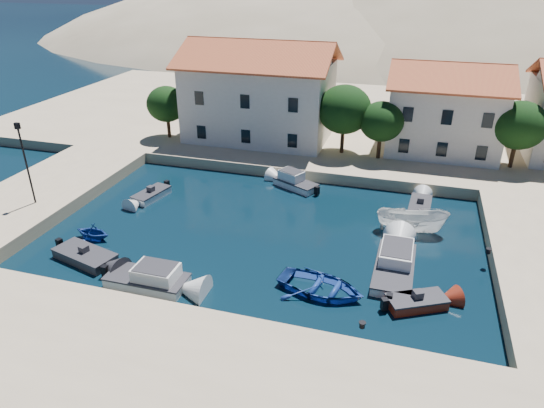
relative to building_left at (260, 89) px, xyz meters
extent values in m
plane|color=black|center=(6.00, -28.00, -5.94)|extent=(400.00, 400.00, 0.00)
cube|color=tan|center=(6.00, -34.00, -5.44)|extent=(52.00, 12.00, 1.00)
cube|color=tan|center=(-13.00, -18.00, -5.44)|extent=(8.00, 20.00, 1.00)
cube|color=tan|center=(8.00, 10.00, -5.44)|extent=(80.00, 36.00, 1.00)
ellipsoid|color=gray|center=(-4.00, 82.00, -25.94)|extent=(198.00, 126.00, 72.00)
ellipsoid|color=gray|center=(41.00, 102.00, -30.94)|extent=(220.00, 176.00, 99.00)
cube|color=silver|center=(0.00, 0.00, -1.19)|extent=(14.00, 9.00, 7.50)
pyramid|color=#AB3B26|center=(0.00, 0.00, 3.66)|extent=(14.70, 9.45, 2.20)
cube|color=silver|center=(18.00, 1.00, -1.69)|extent=(10.00, 8.00, 6.50)
pyramid|color=#AB3B26|center=(18.00, 1.00, 2.46)|extent=(10.50, 8.40, 1.80)
cylinder|color=#382314|center=(-9.00, -3.00, -3.69)|extent=(0.36, 0.36, 2.50)
ellipsoid|color=black|center=(-9.00, -3.00, -1.44)|extent=(4.00, 4.00, 3.60)
cylinder|color=#382314|center=(9.00, -2.50, -3.44)|extent=(0.36, 0.36, 3.00)
ellipsoid|color=black|center=(9.00, -2.50, -0.74)|extent=(5.00, 5.00, 4.50)
cylinder|color=#382314|center=(12.50, -3.00, -3.69)|extent=(0.36, 0.36, 2.50)
ellipsoid|color=black|center=(12.50, -3.00, -1.44)|extent=(4.00, 4.00, 3.60)
cylinder|color=#382314|center=(24.00, -2.00, -3.56)|extent=(0.36, 0.36, 2.75)
ellipsoid|color=black|center=(24.00, -2.00, -1.09)|extent=(4.60, 4.60, 4.14)
cylinder|color=black|center=(-11.50, -20.00, -1.94)|extent=(0.14, 0.14, 6.00)
cube|color=black|center=(-11.50, -20.00, 1.06)|extent=(0.35, 0.25, 0.45)
cylinder|color=black|center=(14.00, -27.20, -4.79)|extent=(0.36, 0.36, 0.30)
cylinder|color=black|center=(20.70, -18.00, -4.79)|extent=(0.36, 0.36, 0.30)
cube|color=#313035|center=(-4.05, -24.50, -5.69)|extent=(4.50, 2.85, 0.90)
cube|color=#313035|center=(-4.05, -24.50, -5.36)|extent=(4.60, 2.91, 0.10)
cube|color=#313035|center=(-4.05, -24.50, -5.14)|extent=(0.61, 0.61, 0.50)
cube|color=white|center=(1.18, -25.80, -5.69)|extent=(4.77, 2.04, 0.90)
cube|color=#313035|center=(1.18, -25.80, -5.36)|extent=(4.88, 2.08, 0.10)
cube|color=white|center=(1.18, -25.80, -4.99)|extent=(2.53, 1.74, 0.90)
imported|color=navy|center=(11.23, -23.55, -5.94)|extent=(5.73, 4.54, 1.07)
cube|color=maroon|center=(16.61, -23.38, -5.69)|extent=(3.50, 2.77, 0.90)
cube|color=#313035|center=(16.61, -23.38, -5.36)|extent=(3.59, 2.83, 0.10)
cube|color=#313035|center=(16.61, -23.38, -5.14)|extent=(0.68, 0.68, 0.50)
cube|color=white|center=(15.19, -20.37, -5.69)|extent=(2.39, 5.67, 0.90)
cube|color=#313035|center=(15.19, -20.37, -5.36)|extent=(2.44, 5.80, 0.10)
cube|color=white|center=(15.19, -20.37, -4.99)|extent=(2.00, 3.01, 0.90)
imported|color=white|center=(16.01, -14.73, -5.94)|extent=(5.16, 2.40, 1.93)
cube|color=white|center=(16.54, -10.90, -5.69)|extent=(1.78, 3.42, 0.90)
cube|color=#313035|center=(16.54, -10.90, -5.36)|extent=(1.82, 3.50, 0.10)
cube|color=#313035|center=(16.54, -10.90, -5.14)|extent=(0.53, 0.53, 0.50)
imported|color=navy|center=(-5.21, -21.99, -5.94)|extent=(2.71, 2.37, 1.36)
cube|color=white|center=(-4.57, -14.97, -5.69)|extent=(2.13, 3.52, 0.90)
cube|color=#313035|center=(-4.57, -14.97, -5.36)|extent=(2.17, 3.60, 0.10)
cube|color=#313035|center=(-4.57, -14.97, -5.14)|extent=(0.59, 0.59, 0.50)
cube|color=white|center=(6.27, -9.60, -5.69)|extent=(4.11, 3.14, 0.90)
cube|color=#313035|center=(6.27, -9.60, -5.36)|extent=(4.21, 3.21, 0.10)
cube|color=white|center=(6.27, -9.60, -4.99)|extent=(2.41, 2.12, 0.90)
camera|label=1|loc=(15.06, -46.52, 11.20)|focal=32.00mm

